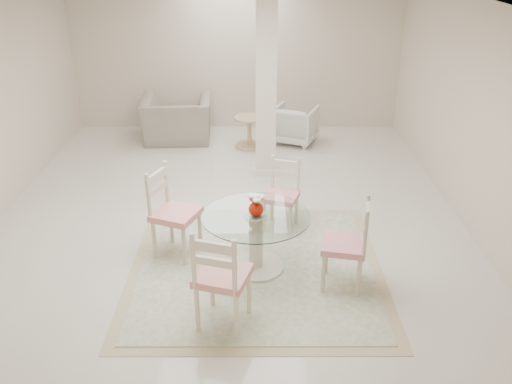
{
  "coord_description": "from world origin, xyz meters",
  "views": [
    {
      "loc": [
        0.34,
        -6.48,
        3.37
      ],
      "look_at": [
        0.35,
        -1.22,
        0.85
      ],
      "focal_mm": 38.0,
      "sensor_mm": 36.0,
      "label": 1
    }
  ],
  "objects_px": {
    "red_vase": "(256,205)",
    "dining_chair_east": "(352,238)",
    "dining_chair_north": "(282,189)",
    "dining_chair_west": "(169,206)",
    "column": "(266,87)",
    "dining_table": "(256,242)",
    "armchair_white": "(295,124)",
    "side_table": "(250,133)",
    "recliner_taupe": "(177,120)",
    "dining_chair_south": "(220,272)"
  },
  "relations": [
    {
      "from": "red_vase",
      "to": "armchair_white",
      "type": "bearing_deg",
      "value": 80.26
    },
    {
      "from": "recliner_taupe",
      "to": "side_table",
      "type": "distance_m",
      "value": 1.34
    },
    {
      "from": "dining_table",
      "to": "dining_chair_west",
      "type": "relative_size",
      "value": 0.99
    },
    {
      "from": "column",
      "to": "dining_chair_south",
      "type": "xyz_separation_m",
      "value": [
        -0.48,
        -3.69,
        -0.74
      ]
    },
    {
      "from": "side_table",
      "to": "recliner_taupe",
      "type": "bearing_deg",
      "value": 165.43
    },
    {
      "from": "dining_table",
      "to": "side_table",
      "type": "relative_size",
      "value": 2.13
    },
    {
      "from": "dining_table",
      "to": "dining_chair_south",
      "type": "height_order",
      "value": "dining_chair_south"
    },
    {
      "from": "dining_chair_west",
      "to": "armchair_white",
      "type": "relative_size",
      "value": 1.62
    },
    {
      "from": "dining_chair_north",
      "to": "armchair_white",
      "type": "relative_size",
      "value": 1.39
    },
    {
      "from": "dining_chair_east",
      "to": "dining_chair_west",
      "type": "bearing_deg",
      "value": -96.94
    },
    {
      "from": "column",
      "to": "dining_table",
      "type": "height_order",
      "value": "column"
    },
    {
      "from": "dining_chair_west",
      "to": "column",
      "type": "bearing_deg",
      "value": -3.22
    },
    {
      "from": "recliner_taupe",
      "to": "dining_chair_north",
      "type": "bearing_deg",
      "value": 115.47
    },
    {
      "from": "armchair_white",
      "to": "side_table",
      "type": "relative_size",
      "value": 1.32
    },
    {
      "from": "dining_chair_north",
      "to": "side_table",
      "type": "distance_m",
      "value": 2.89
    },
    {
      "from": "side_table",
      "to": "dining_chair_west",
      "type": "bearing_deg",
      "value": -103.96
    },
    {
      "from": "dining_chair_north",
      "to": "dining_chair_west",
      "type": "relative_size",
      "value": 0.86
    },
    {
      "from": "dining_chair_south",
      "to": "recliner_taupe",
      "type": "relative_size",
      "value": 0.97
    },
    {
      "from": "red_vase",
      "to": "dining_chair_west",
      "type": "distance_m",
      "value": 1.04
    },
    {
      "from": "dining_table",
      "to": "recliner_taupe",
      "type": "bearing_deg",
      "value": 108.6
    },
    {
      "from": "dining_chair_west",
      "to": "dining_chair_north",
      "type": "bearing_deg",
      "value": -42.3
    },
    {
      "from": "red_vase",
      "to": "dining_chair_east",
      "type": "xyz_separation_m",
      "value": [
        0.97,
        -0.32,
        -0.21
      ]
    },
    {
      "from": "dining_table",
      "to": "dining_chair_south",
      "type": "distance_m",
      "value": 1.06
    },
    {
      "from": "dining_chair_north",
      "to": "armchair_white",
      "type": "height_order",
      "value": "dining_chair_north"
    },
    {
      "from": "dining_chair_north",
      "to": "side_table",
      "type": "xyz_separation_m",
      "value": [
        -0.43,
        2.85,
        -0.28
      ]
    },
    {
      "from": "dining_chair_east",
      "to": "dining_chair_west",
      "type": "distance_m",
      "value": 2.05
    },
    {
      "from": "dining_table",
      "to": "recliner_taupe",
      "type": "relative_size",
      "value": 0.96
    },
    {
      "from": "dining_chair_east",
      "to": "dining_table",
      "type": "bearing_deg",
      "value": -96.58
    },
    {
      "from": "armchair_white",
      "to": "red_vase",
      "type": "bearing_deg",
      "value": 101.96
    },
    {
      "from": "dining_chair_north",
      "to": "dining_chair_south",
      "type": "relative_size",
      "value": 0.86
    },
    {
      "from": "dining_table",
      "to": "armchair_white",
      "type": "bearing_deg",
      "value": 80.25
    },
    {
      "from": "column",
      "to": "dining_chair_north",
      "type": "height_order",
      "value": "column"
    },
    {
      "from": "column",
      "to": "armchair_white",
      "type": "distance_m",
      "value": 1.77
    },
    {
      "from": "dining_chair_south",
      "to": "side_table",
      "type": "xyz_separation_m",
      "value": [
        0.22,
        4.78,
        -0.36
      ]
    },
    {
      "from": "dining_table",
      "to": "dining_chair_east",
      "type": "distance_m",
      "value": 1.05
    },
    {
      "from": "dining_chair_east",
      "to": "dining_chair_south",
      "type": "relative_size",
      "value": 0.94
    },
    {
      "from": "red_vase",
      "to": "recliner_taupe",
      "type": "height_order",
      "value": "red_vase"
    },
    {
      "from": "dining_chair_south",
      "to": "armchair_white",
      "type": "xyz_separation_m",
      "value": [
        1.03,
        5.03,
        -0.28
      ]
    },
    {
      "from": "dining_chair_north",
      "to": "armchair_white",
      "type": "bearing_deg",
      "value": 100.94
    },
    {
      "from": "dining_chair_south",
      "to": "armchair_white",
      "type": "bearing_deg",
      "value": -84.49
    },
    {
      "from": "column",
      "to": "dining_chair_south",
      "type": "bearing_deg",
      "value": -97.42
    },
    {
      "from": "recliner_taupe",
      "to": "armchair_white",
      "type": "xyz_separation_m",
      "value": [
        2.09,
        -0.09,
        -0.06
      ]
    },
    {
      "from": "recliner_taupe",
      "to": "side_table",
      "type": "height_order",
      "value": "recliner_taupe"
    },
    {
      "from": "side_table",
      "to": "dining_chair_east",
      "type": "bearing_deg",
      "value": -75.42
    },
    {
      "from": "dining_chair_east",
      "to": "dining_chair_west",
      "type": "height_order",
      "value": "dining_chair_west"
    },
    {
      "from": "dining_chair_south",
      "to": "dining_chair_east",
      "type": "bearing_deg",
      "value": -136.38
    },
    {
      "from": "dining_chair_east",
      "to": "red_vase",
      "type": "bearing_deg",
      "value": -96.58
    },
    {
      "from": "red_vase",
      "to": "side_table",
      "type": "xyz_separation_m",
      "value": [
        -0.11,
        3.81,
        -0.54
      ]
    },
    {
      "from": "dining_chair_east",
      "to": "armchair_white",
      "type": "height_order",
      "value": "dining_chair_east"
    },
    {
      "from": "red_vase",
      "to": "dining_chair_west",
      "type": "xyz_separation_m",
      "value": [
        -0.97,
        0.34,
        -0.18
      ]
    }
  ]
}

